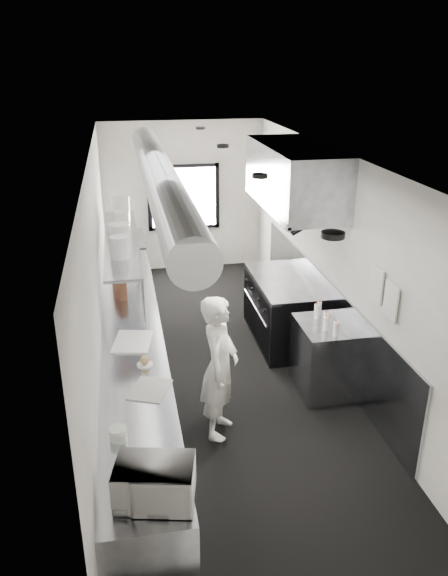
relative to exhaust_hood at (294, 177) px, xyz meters
name	(u,v)px	position (x,y,z in m)	size (l,w,h in m)	color
floor	(222,369)	(-1.10, -0.70, -2.39)	(3.00, 8.00, 0.01)	black
ceiling	(222,157)	(-1.10, -0.70, 0.41)	(3.00, 8.00, 0.01)	white
wall_back	(183,197)	(-1.10, 3.30, -0.99)	(3.00, 0.02, 2.80)	silver
wall_front	(345,509)	(-1.10, -4.70, -0.99)	(3.00, 0.02, 2.80)	silver
wall_left	(98,280)	(-2.60, -0.70, -0.99)	(0.02, 8.00, 2.80)	silver
wall_right	(337,264)	(0.40, -0.70, -0.99)	(0.02, 8.00, 2.80)	silver
wall_cladding	(323,314)	(0.38, -0.40, -1.84)	(0.03, 5.50, 1.10)	gray
hvac_duct	(158,174)	(-1.80, -0.30, 0.16)	(0.40, 0.40, 6.40)	#92969A
service_window	(184,197)	(-1.10, 3.26, -0.99)	(1.36, 0.05, 1.25)	white
exhaust_hood	(294,177)	(0.00, 0.00, 0.00)	(0.81, 2.20, 0.88)	gray
prep_counter	(134,367)	(-2.25, -1.20, -1.94)	(0.70, 6.00, 0.90)	gray
pass_shelf	(122,242)	(-2.29, 0.30, -0.86)	(0.45, 3.00, 0.68)	gray
range	(284,310)	(-0.06, 0.00, -1.92)	(0.88, 1.60, 0.94)	black
bottle_station	(325,358)	(0.05, -1.40, -1.94)	(0.65, 0.80, 0.90)	gray
far_work_table	(126,262)	(-2.25, 2.50, -1.94)	(0.70, 1.20, 0.90)	gray
notice_sheet_a	(377,284)	(0.37, -1.90, -0.79)	(0.02, 0.28, 0.38)	beige
notice_sheet_b	(391,301)	(0.37, -2.25, -0.84)	(0.02, 0.28, 0.38)	beige
line_cook	(220,367)	(-1.36, -1.99, -1.58)	(0.59, 0.39, 1.63)	silver
microwave	(155,483)	(-2.17, -3.88, -1.33)	(0.52, 0.40, 0.31)	white
deli_tub_a	(120,436)	(-2.41, -3.15, -1.45)	(0.12, 0.12, 0.09)	beige
deli_tub_b	(118,434)	(-2.42, -3.13, -1.44)	(0.15, 0.15, 0.10)	beige
newspaper	(150,389)	(-2.12, -2.43, -1.49)	(0.33, 0.42, 0.01)	silver
small_plate	(145,364)	(-2.14, -1.95, -1.48)	(0.17, 0.17, 0.01)	silver
pastry	(145,360)	(-2.14, -1.95, -1.43)	(0.10, 0.10, 0.10)	tan
cutting_board	(133,342)	(-2.25, -1.42, -1.48)	(0.40, 0.54, 0.02)	silver
knife_block	(120,289)	(-2.36, -0.14, -1.37)	(0.10, 0.23, 0.25)	#592E1F
plate_stack_a	(119,247)	(-2.32, -0.44, -0.68)	(0.23, 0.23, 0.27)	silver
plate_stack_b	(120,237)	(-2.31, -0.15, -0.65)	(0.26, 0.26, 0.34)	silver
plate_stack_c	(121,223)	(-2.28, 0.58, -0.66)	(0.22, 0.22, 0.31)	silver
plate_stack_d	(121,210)	(-2.27, 1.12, -0.63)	(0.25, 0.25, 0.39)	silver
squeeze_bottle_a	(336,329)	(0.04, -1.69, -1.40)	(0.06, 0.06, 0.17)	silver
squeeze_bottle_b	(325,324)	(-0.02, -1.53, -1.40)	(0.06, 0.06, 0.17)	silver
squeeze_bottle_c	(326,320)	(0.02, -1.43, -1.41)	(0.06, 0.06, 0.17)	silver
squeeze_bottle_d	(317,311)	(-0.02, -1.21, -1.40)	(0.06, 0.06, 0.19)	silver
squeeze_bottle_e	(319,309)	(0.04, -1.13, -1.40)	(0.06, 0.06, 0.17)	silver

